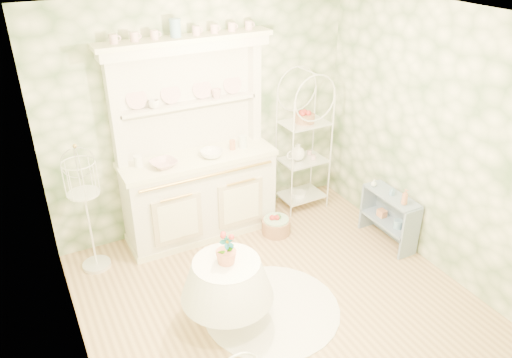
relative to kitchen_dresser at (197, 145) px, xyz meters
name	(u,v)px	position (x,y,z in m)	size (l,w,h in m)	color
floor	(280,303)	(0.20, -1.52, -1.15)	(3.60, 3.60, 0.00)	tan
ceiling	(288,20)	(0.20, -1.52, 1.56)	(3.60, 3.60, 0.00)	white
wall_left	(63,239)	(-1.60, -1.52, 0.21)	(3.60, 3.60, 0.00)	#EBEAC7
wall_right	(438,143)	(2.00, -1.52, 0.21)	(3.60, 3.60, 0.00)	#EBEAC7
wall_back	(203,116)	(0.20, 0.28, 0.21)	(3.60, 3.60, 0.00)	#EBEAC7
wall_front	(442,315)	(0.20, -3.32, 0.21)	(3.60, 3.60, 0.00)	#EBEAC7
kitchen_dresser	(197,145)	(0.00, 0.00, 0.00)	(1.87, 0.61, 2.29)	white
bakers_rack	(304,139)	(1.39, -0.01, -0.21)	(0.58, 0.42, 1.87)	white
side_shelf	(389,219)	(1.84, -1.16, -0.85)	(0.26, 0.69, 0.59)	#788BA1
round_table	(228,298)	(-0.36, -1.54, -0.84)	(0.56, 0.56, 0.61)	white
birdcage_stand	(86,206)	(-1.26, -0.09, -0.39)	(0.36, 0.36, 1.51)	white
floor_basket	(276,225)	(0.78, -0.43, -1.03)	(0.36, 0.36, 0.23)	#A67655
lace_rug	(271,309)	(0.09, -1.56, -1.14)	(1.32, 1.32, 0.01)	white
bowl_floral	(164,166)	(-0.42, -0.08, -0.13)	(0.28, 0.28, 0.07)	white
bowl_white	(212,156)	(0.13, -0.10, -0.13)	(0.25, 0.25, 0.08)	white
cup_left	(154,106)	(-0.39, 0.16, 0.47)	(0.12, 0.12, 0.09)	white
cup_right	(217,95)	(0.32, 0.16, 0.47)	(0.11, 0.11, 0.10)	white
potted_geranium	(227,250)	(-0.35, -1.55, -0.30)	(0.15, 0.10, 0.28)	#3F7238
bottle_amber	(405,199)	(1.81, -1.38, -0.46)	(0.07, 0.07, 0.18)	#C27A52
bottle_blue	(392,192)	(1.83, -1.17, -0.49)	(0.04, 0.04, 0.10)	#719EBE
bottle_glass	(374,184)	(1.78, -0.91, -0.50)	(0.07, 0.07, 0.09)	silver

